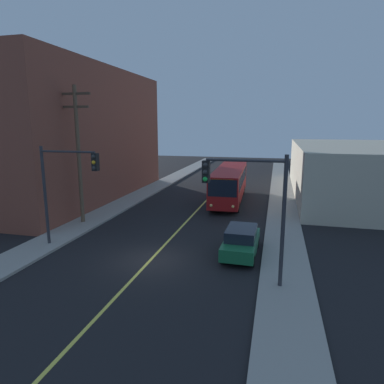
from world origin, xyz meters
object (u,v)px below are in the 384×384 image
(city_bus, at_px, (230,182))
(utility_pole_near, at_px, (78,149))
(parked_car_green, at_px, (241,241))
(traffic_signal_left_corner, at_px, (66,178))
(traffic_signal_right_corner, at_px, (249,195))

(city_bus, bearing_deg, utility_pole_near, -133.10)
(utility_pole_near, bearing_deg, city_bus, 46.90)
(city_bus, relative_size, parked_car_green, 2.76)
(parked_car_green, distance_m, traffic_signal_left_corner, 10.85)
(traffic_signal_left_corner, bearing_deg, traffic_signal_right_corner, -12.13)
(utility_pole_near, relative_size, traffic_signal_right_corner, 1.66)
(city_bus, bearing_deg, parked_car_green, -79.40)
(parked_car_green, xyz_separation_m, traffic_signal_right_corner, (0.63, -3.69, 3.46))
(city_bus, distance_m, utility_pole_near, 14.73)
(utility_pole_near, bearing_deg, traffic_signal_left_corner, -66.20)
(utility_pole_near, bearing_deg, parked_car_green, -15.53)
(traffic_signal_right_corner, bearing_deg, city_bus, 100.40)
(utility_pole_near, xyz_separation_m, traffic_signal_left_corner, (2.11, -4.78, -1.33))
(traffic_signal_left_corner, bearing_deg, parked_car_green, 7.60)
(city_bus, xyz_separation_m, traffic_signal_right_corner, (3.21, -17.49, 2.49))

